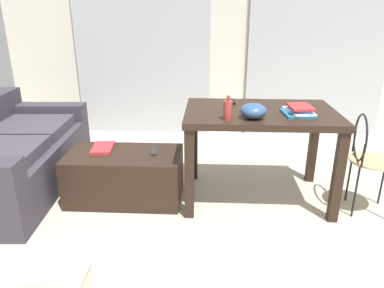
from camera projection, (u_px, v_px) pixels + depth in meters
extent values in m
plane|color=#B2A893|center=(236.00, 219.00, 2.79)|extent=(8.61, 8.61, 0.00)
cube|color=silver|center=(229.00, 30.00, 4.39)|extent=(5.60, 0.10, 2.61)
cube|color=#B2B7BC|center=(142.00, 45.00, 4.42)|extent=(1.68, 0.03, 2.26)
cube|color=#B2B7BC|center=(318.00, 45.00, 4.32)|extent=(1.68, 0.03, 2.26)
cube|color=#38333D|center=(14.00, 166.00, 3.24)|extent=(1.00, 1.80, 0.41)
cube|color=#38333D|center=(43.00, 112.00, 3.87)|extent=(0.91, 0.25, 0.18)
cube|color=#3E3944|center=(31.00, 128.00, 3.47)|extent=(0.70, 0.68, 0.10)
cube|color=black|center=(125.00, 176.00, 3.05)|extent=(0.95, 0.52, 0.41)
cube|color=black|center=(260.00, 113.00, 2.87)|extent=(1.20, 0.80, 0.05)
cube|color=black|center=(189.00, 174.00, 2.71)|extent=(0.07, 0.07, 0.73)
cube|color=black|center=(338.00, 178.00, 2.65)|extent=(0.07, 0.07, 0.73)
cube|color=black|center=(194.00, 143.00, 3.36)|extent=(0.07, 0.07, 0.73)
cube|color=black|center=(313.00, 145.00, 3.30)|extent=(0.07, 0.07, 0.73)
cylinder|color=tan|center=(374.00, 161.00, 2.78)|extent=(0.37, 0.37, 0.02)
cylinder|color=black|center=(382.00, 181.00, 2.95)|extent=(0.02, 0.02, 0.43)
cylinder|color=black|center=(356.00, 192.00, 2.76)|extent=(0.02, 0.02, 0.43)
cylinder|color=black|center=(349.00, 178.00, 3.00)|extent=(0.02, 0.02, 0.43)
torus|color=black|center=(360.00, 137.00, 2.74)|extent=(0.07, 0.37, 0.37)
cylinder|color=black|center=(363.00, 156.00, 2.62)|extent=(0.02, 0.02, 0.18)
cylinder|color=black|center=(354.00, 141.00, 2.91)|extent=(0.02, 0.02, 0.18)
cylinder|color=#99332D|center=(228.00, 111.00, 2.58)|extent=(0.06, 0.06, 0.14)
cylinder|color=#99332D|center=(228.00, 98.00, 2.55)|extent=(0.03, 0.03, 0.04)
ellipsoid|color=#2D4C7A|center=(253.00, 111.00, 2.63)|extent=(0.19, 0.19, 0.11)
cube|color=#1E668C|center=(298.00, 113.00, 2.75)|extent=(0.24, 0.27, 0.02)
cube|color=silver|center=(299.00, 111.00, 2.76)|extent=(0.22, 0.30, 0.01)
cube|color=#33519E|center=(300.00, 109.00, 2.75)|extent=(0.20, 0.25, 0.02)
cube|color=red|center=(301.00, 107.00, 2.73)|extent=(0.18, 0.23, 0.02)
cube|color=black|center=(232.00, 102.00, 3.09)|extent=(0.05, 0.15, 0.02)
cube|color=#232326|center=(154.00, 151.00, 3.00)|extent=(0.07, 0.18, 0.02)
cube|color=red|center=(103.00, 148.00, 3.06)|extent=(0.20, 0.29, 0.03)
cube|color=beige|center=(61.00, 285.00, 2.04)|extent=(0.29, 0.21, 0.12)
cube|color=beige|center=(59.00, 275.00, 2.01)|extent=(0.30, 0.21, 0.02)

